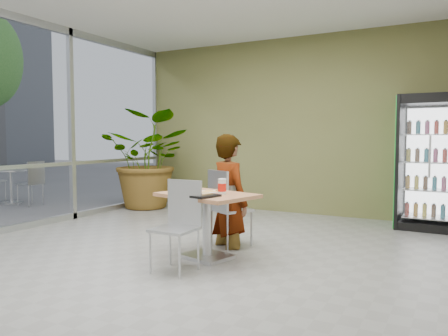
{
  "coord_description": "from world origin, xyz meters",
  "views": [
    {
      "loc": [
        2.75,
        -4.15,
        1.39
      ],
      "look_at": [
        0.16,
        0.72,
        1.0
      ],
      "focal_mm": 35.0,
      "sensor_mm": 36.0,
      "label": 1
    }
  ],
  "objects": [
    {
      "name": "seated_woman",
      "position": [
        0.23,
        0.74,
        0.56
      ],
      "size": [
        0.76,
        0.66,
        1.73
      ],
      "primitive_type": "imported",
      "rotation": [
        0.0,
        0.0,
        2.65
      ],
      "color": "black",
      "rests_on": "ground"
    },
    {
      "name": "chair_near",
      "position": [
        0.22,
        -0.38,
        0.55
      ],
      "size": [
        0.42,
        0.42,
        0.94
      ],
      "rotation": [
        0.0,
        0.0,
        0.01
      ],
      "color": "#AEB0B2",
      "rests_on": "ground"
    },
    {
      "name": "cafeteria_tray",
      "position": [
        0.29,
        -0.14,
        0.76
      ],
      "size": [
        0.49,
        0.4,
        0.02
      ],
      "primitive_type": "cube",
      "rotation": [
        0.0,
        0.0,
        -0.25
      ],
      "color": "black",
      "rests_on": "dining_table"
    },
    {
      "name": "potted_plant",
      "position": [
        -2.56,
        2.72,
        0.95
      ],
      "size": [
        2.02,
        1.85,
        1.91
      ],
      "primitive_type": "imported",
      "rotation": [
        0.0,
        0.0,
        0.24
      ],
      "color": "#34702D",
      "rests_on": "ground"
    },
    {
      "name": "room_envelope",
      "position": [
        0.0,
        0.0,
        1.6
      ],
      "size": [
        6.0,
        7.0,
        3.2
      ],
      "primitive_type": null,
      "color": "silver",
      "rests_on": "ground"
    },
    {
      "name": "dining_table",
      "position": [
        0.26,
        0.12,
        0.54
      ],
      "size": [
        1.2,
        0.97,
        0.75
      ],
      "rotation": [
        0.0,
        0.0,
        -0.26
      ],
      "color": "#AC764A",
      "rests_on": "ground"
    },
    {
      "name": "soda_cup",
      "position": [
        0.44,
        0.15,
        0.83
      ],
      "size": [
        0.1,
        0.1,
        0.17
      ],
      "color": "silver",
      "rests_on": "dining_table"
    },
    {
      "name": "ground",
      "position": [
        0.0,
        0.0,
        0.0
      ],
      "size": [
        7.0,
        7.0,
        0.0
      ],
      "primitive_type": "plane",
      "color": "gray",
      "rests_on": "ground"
    },
    {
      "name": "storefront_frame",
      "position": [
        -3.0,
        0.0,
        1.6
      ],
      "size": [
        0.1,
        7.0,
        3.2
      ],
      "primitive_type": null,
      "color": "#AEB0B2",
      "rests_on": "ground"
    },
    {
      "name": "beverage_fridge",
      "position": [
        2.42,
        3.1,
        1.01
      ],
      "size": [
        0.94,
        0.73,
        2.03
      ],
      "rotation": [
        0.0,
        0.0,
        -0.03
      ],
      "color": "black",
      "rests_on": "ground"
    },
    {
      "name": "napkin_stack",
      "position": [
        0.01,
        -0.12,
        0.76
      ],
      "size": [
        0.16,
        0.16,
        0.02
      ],
      "primitive_type": "cube",
      "rotation": [
        0.0,
        0.0,
        0.12
      ],
      "color": "silver",
      "rests_on": "dining_table"
    },
    {
      "name": "pizza_plate",
      "position": [
        0.23,
        0.2,
        0.77
      ],
      "size": [
        0.34,
        0.32,
        0.03
      ],
      "color": "silver",
      "rests_on": "dining_table"
    },
    {
      "name": "chair_far",
      "position": [
        0.18,
        0.7,
        0.57
      ],
      "size": [
        0.59,
        0.59,
        0.98
      ],
      "rotation": [
        0.0,
        0.0,
        2.65
      ],
      "color": "#AEB0B2",
      "rests_on": "ground"
    }
  ]
}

